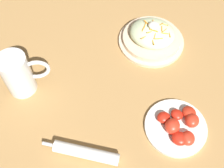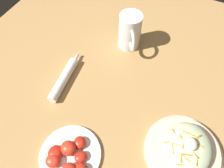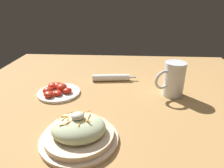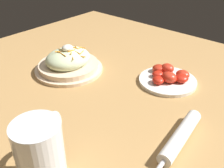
% 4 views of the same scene
% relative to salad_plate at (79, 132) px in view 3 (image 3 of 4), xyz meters
% --- Properties ---
extents(ground_plane, '(1.43, 1.43, 0.00)m').
position_rel_salad_plate_xyz_m(ground_plane, '(-0.10, -0.24, -0.03)').
color(ground_plane, '#B2844C').
extents(salad_plate, '(0.24, 0.24, 0.10)m').
position_rel_salad_plate_xyz_m(salad_plate, '(0.00, 0.00, 0.00)').
color(salad_plate, beige).
rests_on(salad_plate, ground_plane).
extents(beer_mug, '(0.14, 0.10, 0.15)m').
position_rel_salad_plate_xyz_m(beer_mug, '(-0.35, -0.33, 0.03)').
color(beer_mug, white).
rests_on(beer_mug, ground_plane).
extents(napkin_roll, '(0.23, 0.06, 0.03)m').
position_rel_salad_plate_xyz_m(napkin_roll, '(-0.07, -0.47, -0.01)').
color(napkin_roll, white).
rests_on(napkin_roll, ground_plane).
extents(tomato_plate, '(0.19, 0.19, 0.05)m').
position_rel_salad_plate_xyz_m(tomato_plate, '(0.16, -0.31, -0.02)').
color(tomato_plate, white).
rests_on(tomato_plate, ground_plane).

